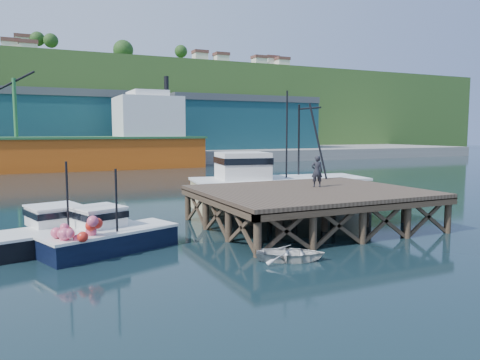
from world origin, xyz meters
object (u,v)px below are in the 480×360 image
dinghy (290,254)px  dockworker (317,171)px  boat_black (61,231)px  boat_navy (107,234)px  trawler (276,184)px

dinghy → dockworker: 9.14m
boat_black → dinghy: boat_black is taller
boat_navy → dockworker: bearing=-13.0°
dockworker → boat_navy: bearing=29.7°
boat_black → dockworker: 14.47m
boat_navy → trawler: 14.85m
boat_black → trawler: trawler is taller
dockworker → dinghy: bearing=71.3°
boat_black → dockworker: (14.28, 0.04, 2.31)m
dinghy → trawler: bearing=1.7°
boat_navy → dinghy: (6.69, -4.99, -0.46)m
boat_navy → dinghy: bearing=-56.9°
dinghy → boat_black: bearing=81.1°
trawler → dockworker: bearing=-85.9°
boat_navy → trawler: size_ratio=0.50×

